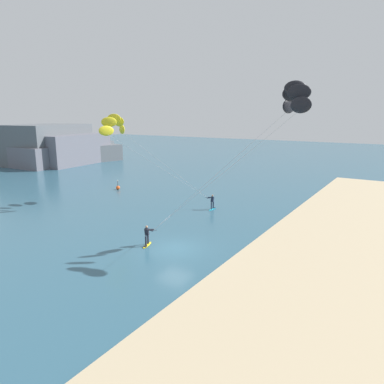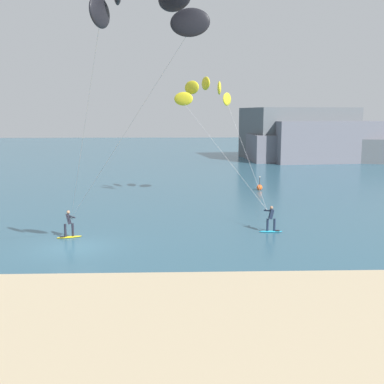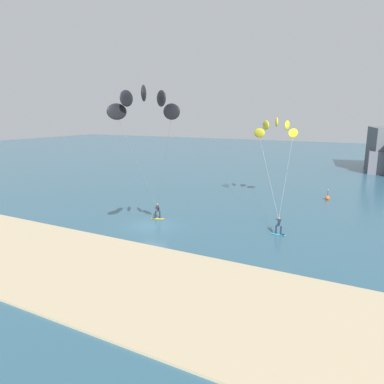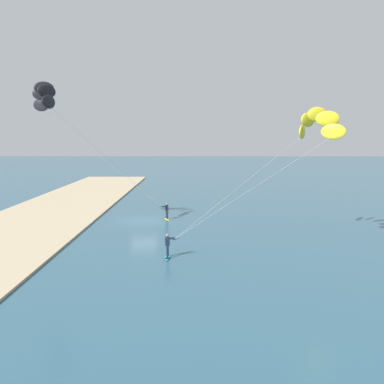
# 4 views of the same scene
# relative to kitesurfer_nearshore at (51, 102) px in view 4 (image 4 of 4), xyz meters

# --- Properties ---
(ground_plane) EXTENTS (240.00, 240.00, 0.00)m
(ground_plane) POSITION_rel_kitesurfer_nearshore_xyz_m (-4.51, 6.97, -11.07)
(ground_plane) COLOR #2D566B
(sand_strip) EXTENTS (80.00, 11.41, 0.16)m
(sand_strip) POSITION_rel_kitesurfer_nearshore_xyz_m (-4.51, -3.51, -10.99)
(sand_strip) COLOR tan
(sand_strip) RESTS_ON ground
(kitesurfer_nearshore) EXTENTS (8.67, 11.76, 12.73)m
(kitesurfer_nearshore) POSITION_rel_kitesurfer_nearshore_xyz_m (0.00, 0.00, 0.00)
(kitesurfer_nearshore) COLOR yellow
(kitesurfer_nearshore) RESTS_ON ground
(kitesurfer_mid_water) EXTENTS (6.94, 12.54, 10.43)m
(kitesurfer_mid_water) POSITION_rel_kitesurfer_nearshore_xyz_m (3.91, 20.62, -2.21)
(kitesurfer_mid_water) COLOR #23ADD1
(kitesurfer_mid_water) RESTS_ON ground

